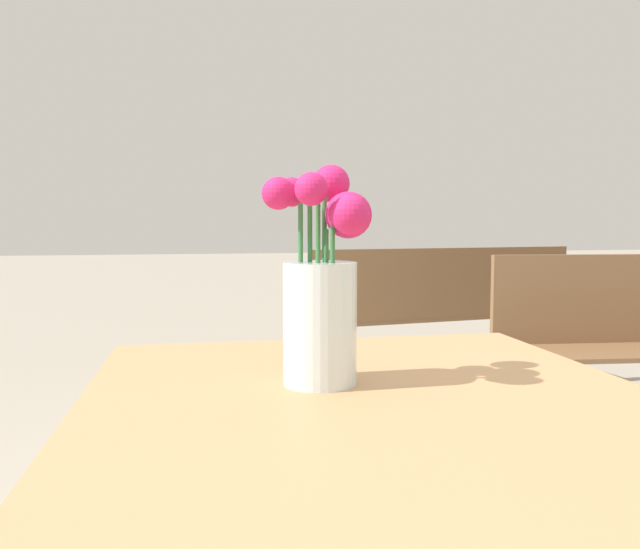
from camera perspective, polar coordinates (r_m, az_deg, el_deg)
The scene contains 3 objects.
table_front at distance 0.90m, azimuth 5.13°, elevation -17.98°, with size 0.81×0.90×0.75m.
flower_vase at distance 0.91m, azimuth 0.17°, elevation -2.28°, with size 0.16×0.15×0.33m.
bench_near at distance 3.73m, azimuth 10.72°, elevation -3.50°, with size 1.67×0.55×0.85m.
Camera 1 is at (-0.24, -0.79, 0.99)m, focal length 35.00 mm.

